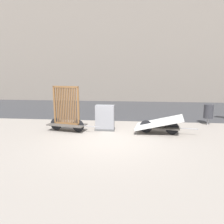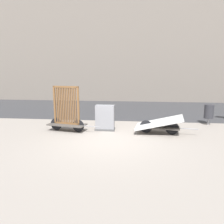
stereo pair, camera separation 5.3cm
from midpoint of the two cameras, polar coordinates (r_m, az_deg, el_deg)
ground_plane at (r=7.95m, az=-1.03°, el=-7.56°), size 60.00×60.00×0.00m
road_strip at (r=14.56m, az=2.13°, el=0.87°), size 56.00×7.22×0.01m
building_facade at (r=20.21m, az=3.32°, el=19.98°), size 48.00×4.00×11.51m
bike_cart_with_bedframe at (r=9.26m, az=-11.90°, el=-0.85°), size 2.31×0.95×1.89m
bike_cart_with_mattress at (r=8.95m, az=12.05°, el=-2.97°), size 2.47×1.34×0.74m
utility_cabinet at (r=9.25m, az=-2.02°, el=-1.76°), size 0.84×0.43×1.07m
trash_bin at (r=11.08m, az=23.78°, el=0.14°), size 0.42×0.42×0.96m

